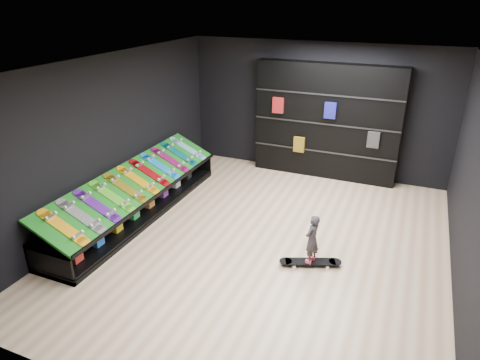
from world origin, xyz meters
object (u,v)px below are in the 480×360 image
at_px(floor_skateboard, 310,263).
at_px(child, 311,248).
at_px(back_shelving, 326,122).
at_px(display_rack, 138,203).

height_order(floor_skateboard, child, child).
xyz_separation_m(back_shelving, floor_skateboard, (0.66, -3.70, -1.24)).
distance_m(back_shelving, floor_skateboard, 3.96).
bearing_deg(child, back_shelving, -152.48).
distance_m(floor_skateboard, child, 0.28).
height_order(back_shelving, floor_skateboard, back_shelving).
bearing_deg(child, display_rack, -78.72).
height_order(display_rack, child, child).
bearing_deg(back_shelving, child, -79.92).
relative_size(display_rack, back_shelving, 1.39).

